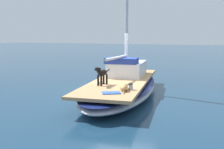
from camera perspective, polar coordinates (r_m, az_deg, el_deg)
ground_plane at (r=10.55m, az=2.08°, el=-4.68°), size 120.00×120.00×0.00m
sailboat_main at (r=10.48m, az=2.09°, el=-2.89°), size 3.45×7.50×0.66m
mast_main at (r=11.05m, az=2.94°, el=14.04°), size 0.14×2.27×6.31m
cabin_house at (r=11.46m, az=3.29°, el=1.48°), size 1.68×2.39×0.84m
dog_black at (r=9.20m, az=-2.26°, el=0.22°), size 0.29×0.94×0.70m
dog_tan at (r=8.41m, az=2.56°, el=-2.77°), size 0.45×0.92×0.22m
deck_winch at (r=8.51m, az=4.11°, el=-2.70°), size 0.16×0.16×0.21m
coiled_rope at (r=9.62m, az=-2.49°, el=-1.84°), size 0.32×0.32×0.04m
deck_towel at (r=8.00m, az=-0.17°, el=-4.02°), size 0.67×0.59×0.03m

